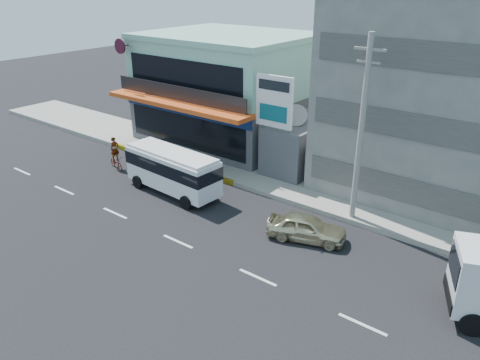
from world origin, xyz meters
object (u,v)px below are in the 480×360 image
object	(u,v)px
shop_building	(228,91)
satellite_dish	(295,124)
motorcycle_rider	(116,158)
minibus	(172,168)
sedan	(306,228)
billboard	(274,108)
utility_pole_near	(361,131)

from	to	relation	value
shop_building	satellite_dish	bearing A→B (deg)	-20.21
shop_building	motorcycle_rider	xyz separation A→B (m)	(-2.31, -9.56, -3.25)
satellite_dish	minibus	xyz separation A→B (m)	(-4.32, -6.99, -1.95)
satellite_dish	sedan	world-z (taller)	satellite_dish
satellite_dish	billboard	xyz separation A→B (m)	(-0.50, -1.80, 1.35)
shop_building	motorcycle_rider	distance (m)	10.36
shop_building	utility_pole_near	size ratio (longest dim) A/B	1.24
sedan	shop_building	bearing A→B (deg)	34.80
utility_pole_near	satellite_dish	bearing A→B (deg)	149.04
shop_building	billboard	size ratio (longest dim) A/B	1.80
minibus	sedan	size ratio (longest dim) A/B	1.65
shop_building	utility_pole_near	world-z (taller)	utility_pole_near
utility_pole_near	minibus	xyz separation A→B (m)	(-10.32, -3.39, -3.52)
satellite_dish	minibus	bearing A→B (deg)	-121.75
billboard	utility_pole_near	world-z (taller)	utility_pole_near
utility_pole_near	sedan	bearing A→B (deg)	-107.18
shop_building	sedan	world-z (taller)	shop_building
billboard	motorcycle_rider	bearing A→B (deg)	-153.84
shop_building	minibus	world-z (taller)	shop_building
billboard	minibus	bearing A→B (deg)	-126.39
sedan	utility_pole_near	bearing A→B (deg)	-35.49
satellite_dish	motorcycle_rider	distance (m)	12.57
billboard	utility_pole_near	size ratio (longest dim) A/B	0.69
sedan	motorcycle_rider	size ratio (longest dim) A/B	1.77
satellite_dish	utility_pole_near	distance (m)	7.17
minibus	sedan	bearing A→B (deg)	1.07
billboard	minibus	size ratio (longest dim) A/B	1.04
minibus	motorcycle_rider	size ratio (longest dim) A/B	2.93
minibus	billboard	bearing A→B (deg)	53.61
utility_pole_near	motorcycle_rider	xyz separation A→B (m)	(-16.31, -3.02, -4.40)
sedan	motorcycle_rider	bearing A→B (deg)	70.95
shop_building	sedan	xyz separation A→B (m)	(13.01, -9.76, -3.31)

